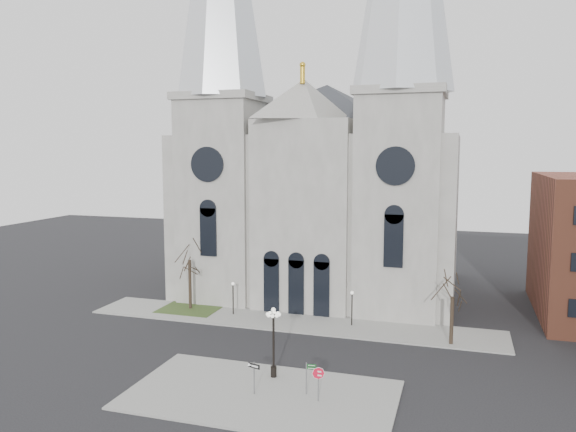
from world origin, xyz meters
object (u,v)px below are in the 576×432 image
(globe_lamp, at_px, (273,333))
(one_way_sign, at_px, (254,372))
(stop_sign, at_px, (318,377))
(street_name_sign, at_px, (308,376))

(globe_lamp, distance_m, one_way_sign, 3.56)
(stop_sign, height_order, one_way_sign, stop_sign)
(one_way_sign, relative_size, street_name_sign, 1.01)
(stop_sign, height_order, globe_lamp, globe_lamp)
(stop_sign, relative_size, globe_lamp, 0.45)
(stop_sign, distance_m, one_way_sign, 4.40)
(globe_lamp, bearing_deg, one_way_sign, -96.01)
(one_way_sign, height_order, street_name_sign, one_way_sign)
(one_way_sign, bearing_deg, street_name_sign, 33.35)
(stop_sign, height_order, street_name_sign, stop_sign)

